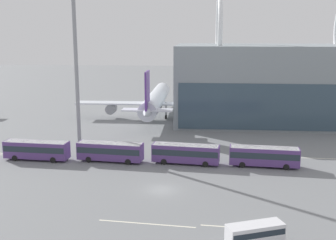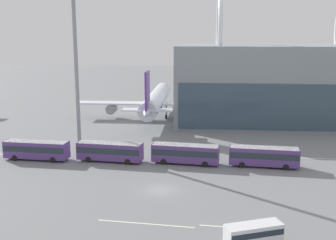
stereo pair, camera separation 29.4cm
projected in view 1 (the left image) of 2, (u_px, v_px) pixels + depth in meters
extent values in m
plane|color=slate|center=(161.00, 190.00, 58.48)|extent=(440.00, 440.00, 0.00)
torus|color=white|center=(219.00, 29.00, 101.05)|extent=(1.10, 17.20, 17.20)
cylinder|color=silver|center=(156.00, 99.00, 107.78)|extent=(4.33, 36.78, 4.21)
sphere|color=silver|center=(163.00, 90.00, 125.72)|extent=(4.12, 4.12, 4.12)
cone|color=silver|center=(147.00, 113.00, 89.84)|extent=(4.02, 8.08, 4.00)
cube|color=silver|center=(155.00, 103.00, 105.74)|extent=(40.12, 4.24, 0.35)
cylinder|color=gray|center=(111.00, 109.00, 106.91)|extent=(2.54, 3.14, 2.53)
cylinder|color=gray|center=(200.00, 110.00, 105.20)|extent=(2.54, 3.14, 2.53)
cube|color=#5B338C|center=(147.00, 90.00, 89.76)|extent=(0.42, 5.68, 8.12)
cube|color=silver|center=(147.00, 110.00, 90.63)|extent=(10.95, 3.24, 0.28)
cylinder|color=gray|center=(161.00, 100.00, 120.28)|extent=(0.36, 0.36, 3.70)
cylinder|color=black|center=(161.00, 107.00, 120.66)|extent=(0.45, 1.10, 1.10)
cylinder|color=gray|center=(144.00, 109.00, 106.27)|extent=(0.36, 0.36, 3.70)
cylinder|color=black|center=(144.00, 116.00, 106.64)|extent=(0.45, 1.10, 1.10)
cylinder|color=gray|center=(166.00, 110.00, 105.85)|extent=(0.36, 0.36, 3.70)
cylinder|color=black|center=(166.00, 117.00, 106.23)|extent=(0.45, 1.10, 1.10)
cylinder|color=gray|center=(335.00, 93.00, 129.52)|extent=(4.14, 4.32, 2.21)
cube|color=#56387A|center=(37.00, 150.00, 71.98)|extent=(11.29, 3.49, 2.88)
cube|color=#232D38|center=(37.00, 148.00, 71.92)|extent=(11.07, 3.51, 1.01)
cube|color=silver|center=(36.00, 142.00, 71.70)|extent=(10.95, 3.39, 0.12)
cylinder|color=black|center=(59.00, 156.00, 72.89)|extent=(1.02, 0.38, 1.00)
cylinder|color=black|center=(53.00, 160.00, 70.54)|extent=(1.02, 0.38, 1.00)
cylinder|color=black|center=(22.00, 154.00, 73.96)|extent=(1.02, 0.38, 1.00)
cylinder|color=black|center=(15.00, 158.00, 71.61)|extent=(1.02, 0.38, 1.00)
cube|color=#56387A|center=(110.00, 151.00, 71.05)|extent=(11.34, 3.87, 2.88)
cube|color=#232D38|center=(110.00, 149.00, 70.99)|extent=(11.13, 3.88, 1.01)
cube|color=silver|center=(110.00, 143.00, 70.77)|extent=(11.00, 3.76, 0.12)
cylinder|color=black|center=(132.00, 158.00, 71.84)|extent=(1.03, 0.41, 1.00)
cylinder|color=black|center=(128.00, 162.00, 69.50)|extent=(1.03, 0.41, 1.00)
cylinder|color=black|center=(94.00, 155.00, 73.14)|extent=(1.03, 0.41, 1.00)
cylinder|color=black|center=(89.00, 159.00, 70.80)|extent=(1.03, 0.41, 1.00)
cube|color=#56387A|center=(186.00, 153.00, 69.83)|extent=(11.35, 3.92, 2.88)
cube|color=#232D38|center=(186.00, 151.00, 69.77)|extent=(11.13, 3.93, 1.01)
cube|color=silver|center=(186.00, 145.00, 69.55)|extent=(11.01, 3.80, 0.12)
cylinder|color=black|center=(207.00, 160.00, 70.60)|extent=(1.03, 0.42, 1.00)
cylinder|color=black|center=(205.00, 164.00, 68.26)|extent=(1.03, 0.42, 1.00)
cylinder|color=black|center=(167.00, 157.00, 71.93)|extent=(1.03, 0.42, 1.00)
cylinder|color=black|center=(164.00, 162.00, 69.60)|extent=(1.03, 0.42, 1.00)
cube|color=#56387A|center=(264.00, 156.00, 68.28)|extent=(11.31, 3.64, 2.88)
cube|color=#232D38|center=(264.00, 154.00, 68.22)|extent=(11.09, 3.65, 1.01)
cube|color=silver|center=(264.00, 148.00, 68.00)|extent=(10.97, 3.53, 0.12)
cylinder|color=black|center=(285.00, 163.00, 69.14)|extent=(1.02, 0.39, 1.00)
cylinder|color=black|center=(286.00, 167.00, 66.79)|extent=(1.02, 0.39, 1.00)
cylinder|color=black|center=(242.00, 160.00, 70.30)|extent=(1.02, 0.39, 1.00)
cylinder|color=black|center=(242.00, 165.00, 67.95)|extent=(1.02, 0.39, 1.00)
cube|color=silver|center=(255.00, 234.00, 42.84)|extent=(6.25, 3.97, 2.13)
cube|color=#232D38|center=(255.00, 231.00, 42.77)|extent=(6.09, 3.92, 0.64)
cylinder|color=black|center=(265.00, 237.00, 44.38)|extent=(0.73, 0.46, 0.70)
cylinder|color=gray|center=(76.00, 70.00, 77.83)|extent=(0.73, 0.73, 29.38)
cube|color=silver|center=(227.00, 227.00, 47.39)|extent=(6.03, 0.70, 0.01)
cube|color=silver|center=(147.00, 224.00, 48.16)|extent=(11.30, 1.28, 0.01)
cube|color=silver|center=(327.00, 159.00, 72.98)|extent=(11.25, 0.69, 0.01)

